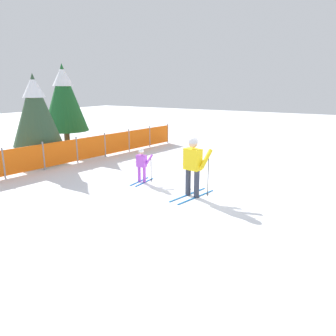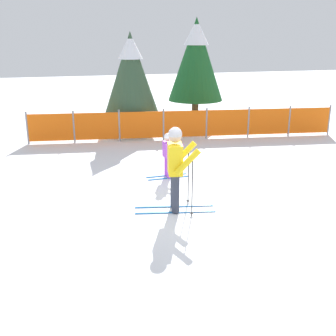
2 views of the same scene
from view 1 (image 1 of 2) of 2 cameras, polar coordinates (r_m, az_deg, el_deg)
The scene contains 6 objects.
ground_plane at distance 9.56m, azimuth 4.88°, elevation -4.41°, with size 60.00×60.00×0.00m, color white.
skier_adult at distance 9.04m, azimuth 4.42°, elevation 1.16°, with size 1.64×0.79×1.70m.
skier_child at distance 10.47m, azimuth -4.58°, elevation 0.96°, with size 1.05×0.54×1.11m.
safety_fence at distance 14.04m, azimuth -13.19°, elevation 3.54°, with size 10.22×1.38×1.05m.
conifer_far at distance 13.77m, azimuth -22.09°, elevation 9.55°, with size 1.88×1.88×3.49m.
conifer_near at distance 16.85m, azimuth -17.68°, elevation 11.77°, with size 2.18×2.18×4.04m.
Camera 1 is at (-8.14, -3.96, 3.06)m, focal length 35.00 mm.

